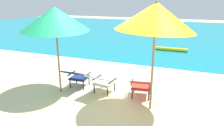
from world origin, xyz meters
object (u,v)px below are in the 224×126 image
at_px(swim_buoy, 171,49).
at_px(lounge_chair_right, 141,85).
at_px(beach_umbrella_left, 55,19).
at_px(lounge_chair_left, 77,76).
at_px(beach_umbrella_right, 156,17).
at_px(lounge_chair_center, 101,81).

distance_m(swim_buoy, lounge_chair_right, 5.81).
distance_m(swim_buoy, beach_umbrella_left, 6.96).
bearing_deg(lounge_chair_left, beach_umbrella_right, -10.25).
bearing_deg(beach_umbrella_right, beach_umbrella_left, 178.90).
xyz_separation_m(lounge_chair_right, beach_umbrella_left, (-2.28, -0.37, 1.69)).
relative_size(lounge_chair_left, beach_umbrella_right, 0.35).
xyz_separation_m(lounge_chair_center, beach_umbrella_right, (1.44, -0.30, 1.82)).
relative_size(lounge_chair_left, lounge_chair_center, 0.96).
height_order(swim_buoy, lounge_chair_center, lounge_chair_center).
xyz_separation_m(lounge_chair_left, lounge_chair_right, (1.94, 0.00, 0.00)).
height_order(swim_buoy, lounge_chair_left, lounge_chair_left).
xyz_separation_m(swim_buoy, lounge_chair_left, (-2.19, -5.81, 0.31)).
bearing_deg(lounge_chair_right, swim_buoy, 87.53).
height_order(lounge_chair_right, beach_umbrella_right, beach_umbrella_right).
distance_m(lounge_chair_center, beach_umbrella_left, 2.07).
distance_m(swim_buoy, lounge_chair_left, 6.21).
distance_m(swim_buoy, lounge_chair_center, 6.08).
bearing_deg(lounge_chair_right, lounge_chair_center, -173.82).
distance_m(lounge_chair_center, beach_umbrella_right, 2.34).
bearing_deg(lounge_chair_center, beach_umbrella_left, -168.09).
relative_size(beach_umbrella_left, beach_umbrella_right, 0.98).
height_order(swim_buoy, beach_umbrella_right, beach_umbrella_right).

